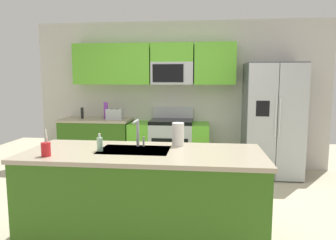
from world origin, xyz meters
TOP-DOWN VIEW (x-y plane):
  - ground_plane at (0.00, 0.00)m, footprint 9.00×9.00m
  - kitchen_wall_unit at (-0.14, 2.08)m, footprint 5.20×0.43m
  - back_counter at (-1.45, 1.80)m, footprint 1.22×0.63m
  - range_oven at (-0.16, 1.80)m, footprint 1.36×0.61m
  - refrigerator at (1.54, 1.73)m, footprint 0.90×0.76m
  - island_counter at (-0.14, -0.60)m, footprint 2.28×0.94m
  - toaster at (-1.10, 1.75)m, footprint 0.28×0.16m
  - pepper_mill at (-1.71, 1.80)m, footprint 0.05×0.05m
  - bottle_purple at (-1.27, 1.79)m, footprint 0.07×0.07m
  - sink_faucet at (-0.24, -0.41)m, footprint 0.09×0.21m
  - drink_cup_red at (-0.97, -0.89)m, footprint 0.08×0.08m
  - soap_dispenser at (-0.56, -0.64)m, footprint 0.06×0.06m
  - paper_towel_roll at (0.16, -0.31)m, footprint 0.12×0.12m

SIDE VIEW (x-z plane):
  - ground_plane at x=0.00m, z-range 0.00..0.00m
  - range_oven at x=-0.16m, z-range -0.11..0.99m
  - back_counter at x=-1.45m, z-range 0.00..0.90m
  - island_counter at x=-0.14m, z-range 0.00..0.90m
  - refrigerator at x=1.54m, z-range 0.00..1.85m
  - drink_cup_red at x=-0.97m, z-range 0.84..1.09m
  - soap_dispenser at x=-0.56m, z-range 0.88..1.05m
  - toaster at x=-1.10m, z-range 0.90..1.08m
  - pepper_mill at x=-1.71m, z-range 0.90..1.09m
  - paper_towel_roll at x=0.16m, z-range 0.90..1.14m
  - bottle_purple at x=-1.27m, z-range 0.90..1.19m
  - sink_faucet at x=-0.24m, z-range 0.93..1.21m
  - kitchen_wall_unit at x=-0.14m, z-range 0.17..2.77m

